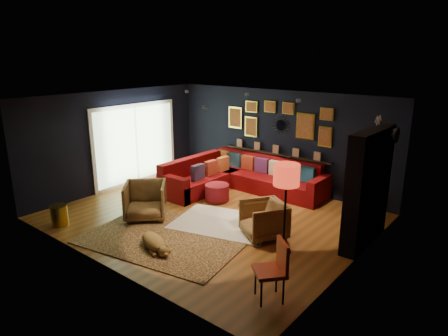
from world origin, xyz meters
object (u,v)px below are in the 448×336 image
Objects in this scene: coffee_table at (255,209)px; gold_stool at (59,215)px; dog at (153,239)px; sectional at (238,178)px; floor_lamp at (286,179)px; pouf at (217,192)px; orange_chair at (275,266)px; armchair_left at (145,199)px; armchair_right at (264,218)px.

coffee_table is 4.13m from gold_stool.
sectional is at bearing 123.70° from dog.
dog is (-1.95, -1.40, -1.22)m from floor_lamp.
pouf is (-1.52, 0.56, -0.12)m from coffee_table.
orange_chair is at bearing -46.45° from sectional.
sectional is 3.97× the size of coffee_table.
armchair_left is 0.96× the size of orange_chair.
orange_chair reaches higher than pouf.
orange_chair reaches higher than armchair_right.
orange_chair is 0.55× the size of floor_lamp.
orange_chair is at bearing 22.81° from dog.
armchair_left is 3.90m from orange_chair.
coffee_table is at bearing -12.76° from armchair_left.
dog is at bearing -95.04° from armchair_right.
sectional is at bearing 141.01° from floor_lamp.
dog is at bearing -77.79° from sectional.
armchair_left is 0.53× the size of floor_lamp.
dog is at bearing -75.49° from pouf.
orange_chair reaches higher than armchair_left.
gold_stool is at bearing -172.10° from armchair_left.
armchair_left is at bearing -170.33° from floor_lamp.
coffee_table is 2.70m from orange_chair.
coffee_table is 0.81× the size of dog.
orange_chair is at bearing -19.09° from armchair_right.
armchair_right is at bearing 168.47° from orange_chair.
armchair_left is 2.02× the size of gold_stool.
sectional is 4.90m from orange_chair.
armchair_left is 1.51m from dog.
orange_chair is (4.92, 0.61, 0.33)m from gold_stool.
orange_chair is (1.76, -2.04, 0.21)m from coffee_table.
sectional is 2.84m from armchair_right.
gold_stool is at bearing -140.01° from coffee_table.
floor_lamp is at bearing 156.06° from orange_chair.
armchair_left reaches higher than gold_stool.
orange_chair is (3.81, -0.80, 0.10)m from armchair_left.
dog is (-0.83, -2.10, -0.15)m from coffee_table.
pouf is 0.67× the size of armchair_left.
sectional is 0.96m from pouf.
armchair_left is at bearing 51.84° from gold_stool.
floor_lamp is (2.64, -1.26, 1.18)m from pouf.
dog is at bearing -138.22° from orange_chair.
armchair_left is 1.11× the size of armchair_right.
armchair_left is at bearing -148.81° from coffee_table.
armchair_right reaches higher than pouf.
sectional is 5.73× the size of pouf.
gold_stool is at bearing -110.38° from sectional.
gold_stool reaches higher than pouf.
coffee_table reaches higher than dog.
gold_stool is (-1.54, -4.16, -0.10)m from sectional.
armchair_right is at bearing -42.44° from sectional.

